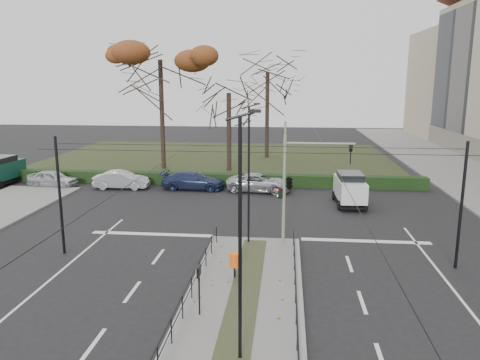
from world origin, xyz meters
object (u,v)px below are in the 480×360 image
object	(u,v)px
streetlamp_median_near	(241,239)
rust_tree	(160,60)
parked_car_fourth	(259,183)
litter_bin	(235,260)
parked_car_second	(122,180)
parked_car_first	(53,179)
streetlamp_median_far	(249,173)
bare_tree_center	(268,78)
green_van	(1,170)
white_van	(350,188)
info_panel	(199,277)
bare_tree_near	(229,99)
parked_car_third	(193,180)
traffic_light	(291,181)

from	to	relation	value
streetlamp_median_near	rust_tree	distance (m)	34.14
rust_tree	parked_car_fourth	bearing A→B (deg)	-40.60
litter_bin	parked_car_second	size ratio (longest dim) A/B	0.26
parked_car_first	streetlamp_median_near	bearing A→B (deg)	-136.67
streetlamp_median_far	bare_tree_center	distance (m)	29.48
parked_car_first	green_van	bearing A→B (deg)	91.40
parked_car_first	white_van	size ratio (longest dim) A/B	0.95
info_panel	white_van	xyz separation A→B (m)	(7.58, 17.01, -0.42)
parked_car_second	bare_tree_near	world-z (taller)	bare_tree_near
parked_car_third	parked_car_second	bearing A→B (deg)	95.40
white_van	info_panel	bearing A→B (deg)	-114.02
parked_car_second	bare_tree_near	xyz separation A→B (m)	(7.81, 8.27, 6.23)
streetlamp_median_near	parked_car_second	bearing A→B (deg)	117.63
streetlamp_median_near	streetlamp_median_far	xyz separation A→B (m)	(-0.62, 10.73, -0.16)
parked_car_second	bare_tree_center	size ratio (longest dim) A/B	0.35
streetlamp_median_near	green_van	size ratio (longest dim) A/B	1.61
traffic_light	parked_car_fourth	size ratio (longest dim) A/B	1.13
streetlamp_median_far	parked_car_second	size ratio (longest dim) A/B	1.67
traffic_light	parked_car_third	distance (m)	14.87
litter_bin	parked_car_fourth	xyz separation A→B (m)	(0.06, 17.09, -0.23)
traffic_light	rust_tree	size ratio (longest dim) A/B	0.42
green_van	parked_car_third	bearing A→B (deg)	0.08
streetlamp_median_near	white_van	size ratio (longest dim) A/B	1.78
streetlamp_median_far	parked_car_first	bearing A→B (deg)	144.62
traffic_light	bare_tree_near	xyz separation A→B (m)	(-5.78, 20.28, 3.45)
litter_bin	streetlamp_median_far	world-z (taller)	streetlamp_median_far
bare_tree_near	bare_tree_center	bearing A→B (deg)	69.04
streetlamp_median_far	parked_car_second	bearing A→B (deg)	132.96
white_van	green_van	distance (m)	28.63
litter_bin	info_panel	xyz separation A→B (m)	(-0.93, -3.41, 0.69)
litter_bin	parked_car_fourth	distance (m)	17.09
traffic_light	white_van	xyz separation A→B (m)	(4.24, 8.64, -2.30)
streetlamp_median_far	white_van	xyz separation A→B (m)	(6.41, 8.88, -2.69)
parked_car_second	white_van	distance (m)	18.15
streetlamp_median_far	parked_car_first	size ratio (longest dim) A/B	1.80
green_van	parked_car_fourth	bearing A→B (deg)	-0.63
bare_tree_near	green_van	bearing A→B (deg)	-156.71
parked_car_first	rust_tree	xyz separation A→B (m)	(7.09, 8.69, 9.88)
info_panel	bare_tree_center	distance (m)	37.89
litter_bin	parked_car_second	world-z (taller)	parked_car_second
traffic_light	parked_car_fourth	distance (m)	12.67
info_panel	bare_tree_near	world-z (taller)	bare_tree_near
parked_car_second	parked_car_fourth	world-z (taller)	parked_car_second
parked_car_first	traffic_light	bearing A→B (deg)	-116.30
streetlamp_median_far	parked_car_third	size ratio (longest dim) A/B	1.46
parked_car_third	bare_tree_center	distance (m)	19.06
streetlamp_median_far	streetlamp_median_near	bearing A→B (deg)	-86.68
litter_bin	parked_car_first	size ratio (longest dim) A/B	0.27
parked_car_second	rust_tree	size ratio (longest dim) A/B	0.32
traffic_light	streetlamp_median_near	world-z (taller)	streetlamp_median_near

